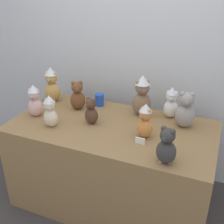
{
  "coord_description": "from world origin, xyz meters",
  "views": [
    {
      "loc": [
        0.76,
        -1.59,
        1.88
      ],
      "look_at": [
        0.0,
        0.25,
        0.89
      ],
      "focal_mm": 45.6,
      "sensor_mm": 36.0,
      "label": 1
    }
  ],
  "objects_px": {
    "teddy_bear_cream": "(50,111)",
    "teddy_bear_ash": "(185,111)",
    "teddy_bear_mocha": "(142,96)",
    "teddy_bear_charcoal": "(166,147)",
    "teddy_bear_snow": "(171,103)",
    "teddy_bear_cocoa": "(91,112)",
    "party_cup_blue": "(99,100)",
    "display_table": "(112,165)",
    "teddy_bear_chestnut": "(78,96)",
    "teddy_bear_ginger": "(145,121)",
    "teddy_bear_blush": "(35,101)",
    "teddy_bear_honey": "(52,85)"
  },
  "relations": [
    {
      "from": "teddy_bear_cream",
      "to": "teddy_bear_blush",
      "type": "xyz_separation_m",
      "value": [
        -0.22,
        0.11,
        0.01
      ]
    },
    {
      "from": "teddy_bear_mocha",
      "to": "display_table",
      "type": "bearing_deg",
      "value": -148.73
    },
    {
      "from": "teddy_bear_blush",
      "to": "teddy_bear_ginger",
      "type": "bearing_deg",
      "value": -10.57
    },
    {
      "from": "teddy_bear_honey",
      "to": "teddy_bear_ginger",
      "type": "relative_size",
      "value": 1.23
    },
    {
      "from": "display_table",
      "to": "teddy_bear_charcoal",
      "type": "height_order",
      "value": "teddy_bear_charcoal"
    },
    {
      "from": "teddy_bear_chestnut",
      "to": "teddy_bear_blush",
      "type": "distance_m",
      "value": 0.37
    },
    {
      "from": "teddy_bear_ash",
      "to": "teddy_bear_honey",
      "type": "xyz_separation_m",
      "value": [
        -1.23,
        0.03,
        0.02
      ]
    },
    {
      "from": "teddy_bear_charcoal",
      "to": "teddy_bear_snow",
      "type": "relative_size",
      "value": 0.96
    },
    {
      "from": "teddy_bear_charcoal",
      "to": "party_cup_blue",
      "type": "height_order",
      "value": "teddy_bear_charcoal"
    },
    {
      "from": "teddy_bear_charcoal",
      "to": "teddy_bear_cream",
      "type": "bearing_deg",
      "value": -173.09
    },
    {
      "from": "teddy_bear_cream",
      "to": "party_cup_blue",
      "type": "height_order",
      "value": "teddy_bear_cream"
    },
    {
      "from": "teddy_bear_honey",
      "to": "teddy_bear_chestnut",
      "type": "bearing_deg",
      "value": -19.16
    },
    {
      "from": "teddy_bear_honey",
      "to": "teddy_bear_ginger",
      "type": "height_order",
      "value": "teddy_bear_honey"
    },
    {
      "from": "teddy_bear_snow",
      "to": "party_cup_blue",
      "type": "bearing_deg",
      "value": 176.99
    },
    {
      "from": "display_table",
      "to": "teddy_bear_charcoal",
      "type": "relative_size",
      "value": 6.31
    },
    {
      "from": "teddy_bear_ash",
      "to": "teddy_bear_charcoal",
      "type": "xyz_separation_m",
      "value": [
        -0.03,
        -0.52,
        -0.02
      ]
    },
    {
      "from": "teddy_bear_charcoal",
      "to": "teddy_bear_ginger",
      "type": "distance_m",
      "value": 0.33
    },
    {
      "from": "teddy_bear_ginger",
      "to": "teddy_bear_chestnut",
      "type": "bearing_deg",
      "value": -175.58
    },
    {
      "from": "teddy_bear_chestnut",
      "to": "teddy_bear_blush",
      "type": "height_order",
      "value": "teddy_bear_blush"
    },
    {
      "from": "teddy_bear_cocoa",
      "to": "party_cup_blue",
      "type": "xyz_separation_m",
      "value": [
        -0.08,
        0.34,
        -0.05
      ]
    },
    {
      "from": "display_table",
      "to": "teddy_bear_ash",
      "type": "bearing_deg",
      "value": 20.9
    },
    {
      "from": "teddy_bear_mocha",
      "to": "teddy_bear_cocoa",
      "type": "distance_m",
      "value": 0.45
    },
    {
      "from": "display_table",
      "to": "teddy_bear_mocha",
      "type": "distance_m",
      "value": 0.64
    },
    {
      "from": "display_table",
      "to": "teddy_bear_cream",
      "type": "distance_m",
      "value": 0.71
    },
    {
      "from": "teddy_bear_ginger",
      "to": "teddy_bear_cocoa",
      "type": "bearing_deg",
      "value": -161.65
    },
    {
      "from": "display_table",
      "to": "teddy_bear_snow",
      "type": "xyz_separation_m",
      "value": [
        0.39,
        0.33,
        0.52
      ]
    },
    {
      "from": "display_table",
      "to": "teddy_bear_chestnut",
      "type": "relative_size",
      "value": 6.17
    },
    {
      "from": "teddy_bear_snow",
      "to": "teddy_bear_cocoa",
      "type": "bearing_deg",
      "value": -152.29
    },
    {
      "from": "teddy_bear_mocha",
      "to": "teddy_bear_ash",
      "type": "height_order",
      "value": "teddy_bear_mocha"
    },
    {
      "from": "teddy_bear_mocha",
      "to": "teddy_bear_cocoa",
      "type": "bearing_deg",
      "value": -166.04
    },
    {
      "from": "teddy_bear_cream",
      "to": "teddy_bear_ash",
      "type": "bearing_deg",
      "value": 37.65
    },
    {
      "from": "teddy_bear_cocoa",
      "to": "teddy_bear_honey",
      "type": "xyz_separation_m",
      "value": [
        -0.53,
        0.26,
        0.06
      ]
    },
    {
      "from": "teddy_bear_cocoa",
      "to": "teddy_bear_charcoal",
      "type": "height_order",
      "value": "teddy_bear_charcoal"
    },
    {
      "from": "teddy_bear_snow",
      "to": "teddy_bear_chestnut",
      "type": "bearing_deg",
      "value": -173.09
    },
    {
      "from": "teddy_bear_honey",
      "to": "teddy_bear_snow",
      "type": "xyz_separation_m",
      "value": [
        1.1,
        0.09,
        -0.03
      ]
    },
    {
      "from": "teddy_bear_cocoa",
      "to": "teddy_bear_blush",
      "type": "xyz_separation_m",
      "value": [
        -0.49,
        -0.06,
        0.03
      ]
    },
    {
      "from": "teddy_bear_mocha",
      "to": "teddy_bear_charcoal",
      "type": "distance_m",
      "value": 0.7
    },
    {
      "from": "display_table",
      "to": "teddy_bear_mocha",
      "type": "height_order",
      "value": "teddy_bear_mocha"
    },
    {
      "from": "teddy_bear_chestnut",
      "to": "teddy_bear_charcoal",
      "type": "bearing_deg",
      "value": -54.75
    },
    {
      "from": "display_table",
      "to": "party_cup_blue",
      "type": "xyz_separation_m",
      "value": [
        -0.25,
        0.31,
        0.44
      ]
    },
    {
      "from": "teddy_bear_chestnut",
      "to": "teddy_bear_snow",
      "type": "distance_m",
      "value": 0.81
    },
    {
      "from": "display_table",
      "to": "teddy_bear_charcoal",
      "type": "distance_m",
      "value": 0.78
    },
    {
      "from": "teddy_bear_mocha",
      "to": "teddy_bear_ash",
      "type": "bearing_deg",
      "value": -40.88
    },
    {
      "from": "display_table",
      "to": "teddy_bear_ginger",
      "type": "bearing_deg",
      "value": -13.31
    },
    {
      "from": "teddy_bear_honey",
      "to": "party_cup_blue",
      "type": "height_order",
      "value": "teddy_bear_honey"
    },
    {
      "from": "teddy_bear_chestnut",
      "to": "teddy_bear_charcoal",
      "type": "distance_m",
      "value": 1.02
    },
    {
      "from": "teddy_bear_charcoal",
      "to": "teddy_bear_chestnut",
      "type": "bearing_deg",
      "value": 166.27
    },
    {
      "from": "teddy_bear_charcoal",
      "to": "teddy_bear_cream",
      "type": "xyz_separation_m",
      "value": [
        -0.95,
        0.13,
        0.01
      ]
    },
    {
      "from": "teddy_bear_mocha",
      "to": "teddy_bear_blush",
      "type": "height_order",
      "value": "teddy_bear_mocha"
    },
    {
      "from": "teddy_bear_honey",
      "to": "party_cup_blue",
      "type": "xyz_separation_m",
      "value": [
        0.45,
        0.08,
        -0.11
      ]
    }
  ]
}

